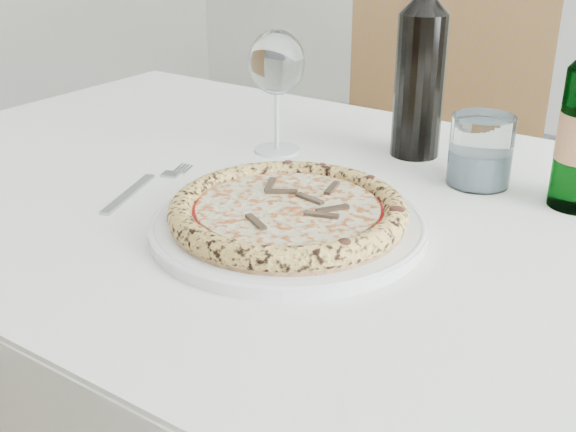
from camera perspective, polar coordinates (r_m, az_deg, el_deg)
name	(u,v)px	position (r m, az deg, el deg)	size (l,w,h in m)	color
dining_table	(327,264)	(0.97, 3.12, -3.79)	(1.49, 0.93, 0.76)	brown
chair_far	(439,171)	(1.71, 11.83, 3.53)	(0.58, 0.58, 0.93)	brown
plate	(288,225)	(0.85, 0.00, -0.69)	(0.32, 0.32, 0.02)	white
pizza	(288,211)	(0.84, 0.00, 0.39)	(0.28, 0.28, 0.03)	tan
fork	(143,187)	(0.99, -11.41, 2.25)	(0.05, 0.19, 0.00)	#9FA3AE
wine_glass	(277,65)	(1.08, -0.91, 11.81)	(0.08, 0.08, 0.19)	white
tumbler	(480,155)	(1.01, 14.94, 4.66)	(0.08, 0.08, 0.10)	silver
wine_bottle	(420,71)	(1.09, 10.40, 11.20)	(0.07, 0.07, 0.30)	black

